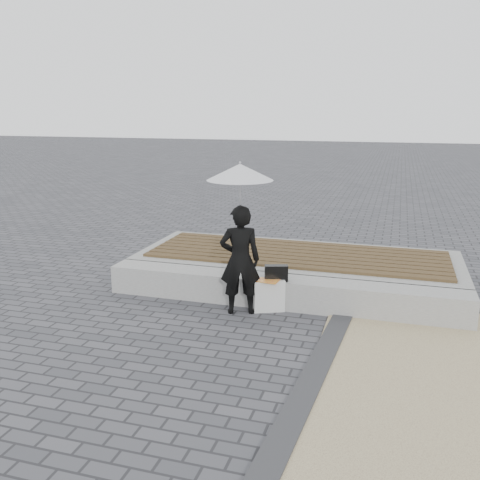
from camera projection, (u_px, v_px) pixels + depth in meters
name	position (u px, v px, depth m)	size (l,w,h in m)	color
ground	(249.00, 355.00, 5.85)	(80.00, 80.00, 0.00)	#4A494E
edging_band	(309.00, 385.00, 5.17)	(0.25, 5.20, 0.04)	#323335
seating_ledge	(281.00, 291.00, 7.29)	(5.00, 0.45, 0.40)	#ACABA7
timber_platform	(297.00, 267.00, 8.40)	(5.00, 2.00, 0.40)	#A1A19C
timber_decking	(297.00, 254.00, 8.35)	(4.60, 1.60, 0.04)	brown
woman	(240.00, 260.00, 6.89)	(0.53, 0.35, 1.46)	black
parasol	(240.00, 172.00, 6.61)	(0.85, 0.85, 1.08)	silver
handbag	(276.00, 273.00, 7.07)	(0.31, 0.11, 0.22)	black
canvas_tote	(269.00, 295.00, 7.08)	(0.41, 0.17, 0.44)	silver
magazine	(268.00, 281.00, 6.98)	(0.28, 0.20, 0.01)	#DD4C38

